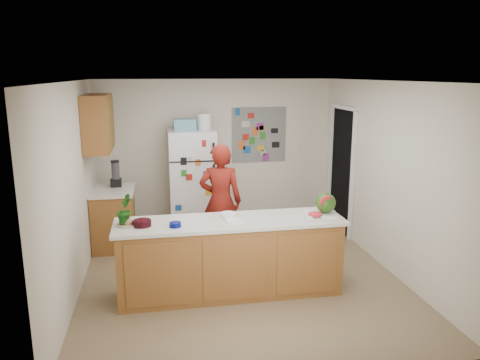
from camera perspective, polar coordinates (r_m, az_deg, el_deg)
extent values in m
cube|color=brown|center=(6.30, -0.07, -11.51)|extent=(4.00, 4.50, 0.02)
cube|color=beige|center=(8.09, -2.94, 3.32)|extent=(4.00, 0.02, 2.50)
cube|color=beige|center=(5.89, -19.70, -1.07)|extent=(0.02, 4.50, 2.50)
cube|color=beige|center=(6.55, 17.51, 0.45)|extent=(0.02, 4.50, 2.50)
cube|color=white|center=(5.74, -0.08, 12.06)|extent=(4.00, 4.50, 0.02)
cube|color=black|center=(7.87, 12.37, 1.06)|extent=(0.03, 0.85, 2.04)
cube|color=brown|center=(5.64, -1.18, -9.56)|extent=(2.60, 0.62, 0.88)
cube|color=silver|center=(5.48, -1.20, -5.11)|extent=(2.68, 0.70, 0.04)
cube|color=brown|center=(7.35, -15.12, -4.67)|extent=(0.60, 0.80, 0.86)
cube|color=silver|center=(7.23, -15.33, -1.27)|extent=(0.64, 0.84, 0.04)
cube|color=brown|center=(7.03, -16.92, 6.68)|extent=(0.35, 1.00, 0.80)
cube|color=silver|center=(7.75, -5.84, -0.17)|extent=(0.75, 0.70, 1.70)
cube|color=#5999B2|center=(7.58, -6.76, 6.73)|extent=(0.35, 0.28, 0.18)
cube|color=slate|center=(8.15, 2.32, 5.53)|extent=(0.95, 0.01, 0.95)
imported|color=maroon|center=(6.61, -2.38, -2.63)|extent=(0.67, 0.51, 1.65)
cylinder|color=black|center=(7.36, -14.93, 0.67)|extent=(0.12, 0.12, 0.38)
cube|color=silver|center=(5.78, 9.85, -4.07)|extent=(0.43, 0.36, 0.01)
sphere|color=#2A5615|center=(5.78, 10.39, -2.76)|extent=(0.24, 0.24, 0.24)
cylinder|color=red|center=(5.70, 9.14, -4.11)|extent=(0.16, 0.16, 0.02)
cylinder|color=black|center=(5.37, -11.83, -5.16)|extent=(0.25, 0.25, 0.07)
cylinder|color=silver|center=(5.56, -1.43, -4.31)|extent=(0.24, 0.24, 0.06)
cylinder|color=#000A56|center=(5.29, -7.90, -5.41)|extent=(0.14, 0.14, 0.05)
cylinder|color=tan|center=(5.44, -13.45, -5.29)|extent=(0.27, 0.27, 0.02)
cube|color=white|center=(5.42, -0.81, -4.98)|extent=(0.20, 0.19, 0.02)
cube|color=gray|center=(5.62, 9.36, -4.56)|extent=(0.10, 0.05, 0.01)
imported|color=#104015|center=(5.42, -13.94, -3.53)|extent=(0.19, 0.22, 0.35)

